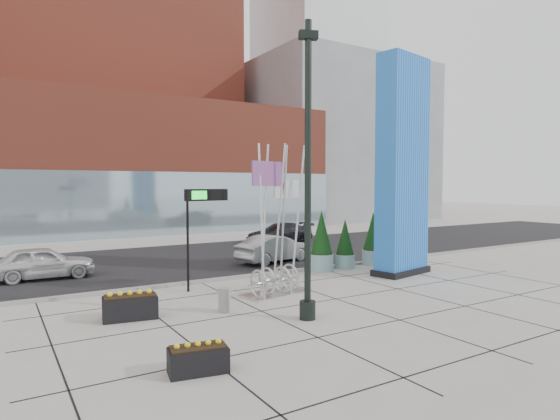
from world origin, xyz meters
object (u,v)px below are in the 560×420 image
concrete_bollard (225,300)px  public_art_sculpture (275,255)px  blue_pylon (403,170)px  lamp_post (308,199)px  overhead_street_sign (204,203)px  car_silver_mid (274,249)px  car_white_west (42,263)px

concrete_bollard → public_art_sculpture: bearing=24.3°
blue_pylon → concrete_bollard: size_ratio=12.74×
lamp_post → concrete_bollard: size_ratio=11.58×
blue_pylon → overhead_street_sign: blue_pylon is taller
public_art_sculpture → car_silver_mid: public_art_sculpture is taller
lamp_post → car_silver_mid: (4.39, 9.20, -2.88)m
lamp_post → public_art_sculpture: bearing=75.8°
blue_pylon → overhead_street_sign: (-8.73, 1.70, -1.35)m
blue_pylon → overhead_street_sign: bearing=157.9°
public_art_sculpture → concrete_bollard: bearing=-164.0°
lamp_post → car_white_west: size_ratio=2.13×
overhead_street_sign → car_silver_mid: (5.48, 3.93, -2.60)m
blue_pylon → car_white_west: blue_pylon is taller
concrete_bollard → car_white_west: size_ratio=0.18×
lamp_post → overhead_street_sign: bearing=101.6°
lamp_post → concrete_bollard: lamp_post is taller
public_art_sculpture → concrete_bollard: size_ratio=7.27×
concrete_bollard → overhead_street_sign: bearing=78.3°
overhead_street_sign → lamp_post: bearing=-85.4°
blue_pylon → car_white_west: size_ratio=2.35×
public_art_sculpture → car_white_west: size_ratio=1.34×
blue_pylon → car_silver_mid: size_ratio=2.27×
blue_pylon → lamp_post: (-7.65, -3.58, -1.07)m
public_art_sculpture → lamp_post: bearing=-112.5°
overhead_street_sign → car_silver_mid: bearing=28.6°
lamp_post → concrete_bollard: bearing=130.7°
car_silver_mid → blue_pylon: bearing=-162.4°
overhead_street_sign → car_white_west: overhead_street_sign is taller
public_art_sculpture → concrete_bollard: public_art_sculpture is taller
public_art_sculpture → overhead_street_sign: size_ratio=1.43×
public_art_sculpture → overhead_street_sign: bearing=124.1°
blue_pylon → public_art_sculpture: blue_pylon is taller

